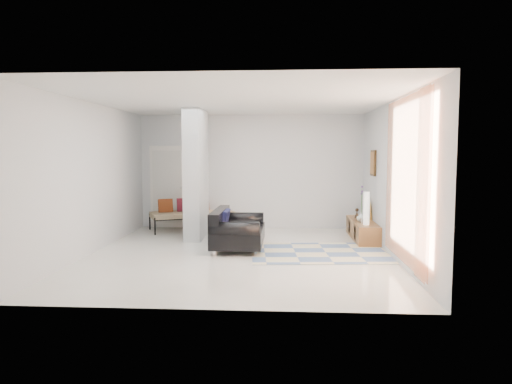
{
  "coord_description": "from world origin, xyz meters",
  "views": [
    {
      "loc": [
        0.81,
        -8.25,
        1.87
      ],
      "look_at": [
        0.27,
        0.6,
        1.1
      ],
      "focal_mm": 32.0,
      "sensor_mm": 36.0,
      "label": 1
    }
  ],
  "objects": [
    {
      "name": "wall_art",
      "position": [
        2.72,
        1.64,
        1.65
      ],
      "size": [
        0.04,
        0.45,
        0.55
      ],
      "primitive_type": "cube",
      "color": "#3A250F",
      "rests_on": "wall_right"
    },
    {
      "name": "bronze_figurine",
      "position": [
        2.47,
        2.1,
        0.51
      ],
      "size": [
        0.11,
        0.11,
        0.21
      ],
      "primitive_type": null,
      "rotation": [
        0.0,
        0.0,
        0.02
      ],
      "color": "#322216",
      "rests_on": "media_console"
    },
    {
      "name": "vase",
      "position": [
        2.47,
        1.5,
        0.51
      ],
      "size": [
        0.22,
        0.22,
        0.21
      ],
      "primitive_type": "imported",
      "rotation": [
        0.0,
        0.0,
        0.07
      ],
      "color": "white",
      "rests_on": "media_console"
    },
    {
      "name": "wall_back",
      "position": [
        0.0,
        3.0,
        1.4
      ],
      "size": [
        6.0,
        0.0,
        6.0
      ],
      "primitive_type": "plane",
      "rotation": [
        1.57,
        0.0,
        0.0
      ],
      "color": "silver",
      "rests_on": "ground"
    },
    {
      "name": "curtain",
      "position": [
        2.67,
        -1.15,
        1.45
      ],
      "size": [
        0.0,
        2.55,
        2.55
      ],
      "primitive_type": "plane",
      "rotation": [
        1.57,
        0.0,
        1.57
      ],
      "color": "#FA7D41",
      "rests_on": "wall_right"
    },
    {
      "name": "wall_left",
      "position": [
        -2.75,
        0.0,
        1.4
      ],
      "size": [
        0.0,
        6.0,
        6.0
      ],
      "primitive_type": "plane",
      "rotation": [
        1.57,
        0.0,
        1.57
      ],
      "color": "silver",
      "rests_on": "ground"
    },
    {
      "name": "hallway_door",
      "position": [
        -2.1,
        2.96,
        1.02
      ],
      "size": [
        0.85,
        0.06,
        2.04
      ],
      "primitive_type": "cube",
      "color": "white",
      "rests_on": "floor"
    },
    {
      "name": "ceiling",
      "position": [
        0.0,
        0.0,
        2.8
      ],
      "size": [
        6.0,
        6.0,
        0.0
      ],
      "primitive_type": "plane",
      "rotation": [
        3.14,
        0.0,
        0.0
      ],
      "color": "white",
      "rests_on": "wall_back"
    },
    {
      "name": "floor",
      "position": [
        0.0,
        0.0,
        0.0
      ],
      "size": [
        6.0,
        6.0,
        0.0
      ],
      "primitive_type": "plane",
      "color": "beige",
      "rests_on": "ground"
    },
    {
      "name": "loveseat",
      "position": [
        -0.13,
        0.54,
        0.35
      ],
      "size": [
        0.96,
        1.63,
        0.76
      ],
      "rotation": [
        0.0,
        0.0,
        -0.01
      ],
      "color": "silver",
      "rests_on": "floor"
    },
    {
      "name": "partition_column",
      "position": [
        -1.1,
        1.6,
        1.4
      ],
      "size": [
        0.35,
        1.2,
        2.8
      ],
      "primitive_type": "cube",
      "color": "#AFB4B6",
      "rests_on": "floor"
    },
    {
      "name": "area_rug",
      "position": [
        1.6,
        0.2,
        0.01
      ],
      "size": [
        2.89,
        2.05,
        0.01
      ],
      "primitive_type": "cube",
      "rotation": [
        0.0,
        0.0,
        0.08
      ],
      "color": "beige",
      "rests_on": "floor"
    },
    {
      "name": "wall_right",
      "position": [
        2.75,
        0.0,
        1.4
      ],
      "size": [
        0.0,
        6.0,
        6.0
      ],
      "primitive_type": "plane",
      "rotation": [
        1.57,
        0.0,
        -1.57
      ],
      "color": "silver",
      "rests_on": "ground"
    },
    {
      "name": "media_console",
      "position": [
        2.52,
        1.64,
        0.2
      ],
      "size": [
        0.45,
        1.84,
        0.8
      ],
      "color": "brown",
      "rests_on": "floor"
    },
    {
      "name": "wall_front",
      "position": [
        0.0,
        -3.0,
        1.4
      ],
      "size": [
        6.0,
        0.0,
        6.0
      ],
      "primitive_type": "plane",
      "rotation": [
        -1.57,
        0.0,
        0.0
      ],
      "color": "silver",
      "rests_on": "ground"
    },
    {
      "name": "daybed",
      "position": [
        -1.43,
        2.61,
        0.41
      ],
      "size": [
        2.12,
        1.57,
        0.77
      ],
      "rotation": [
        0.0,
        0.0,
        0.44
      ],
      "color": "black",
      "rests_on": "floor"
    },
    {
      "name": "cylinder_lamp",
      "position": [
        2.5,
        1.1,
        0.74
      ],
      "size": [
        0.12,
        0.12,
        0.67
      ],
      "primitive_type": "cylinder",
      "color": "beige",
      "rests_on": "media_console"
    }
  ]
}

